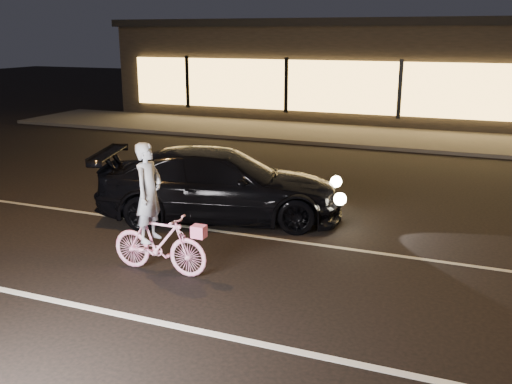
% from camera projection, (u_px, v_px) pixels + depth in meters
% --- Properties ---
extents(ground, '(90.00, 90.00, 0.00)m').
position_uv_depth(ground, '(248.00, 285.00, 8.51)').
color(ground, black).
rests_on(ground, ground).
extents(lane_stripe_near, '(60.00, 0.12, 0.01)m').
position_uv_depth(lane_stripe_near, '(202.00, 332.00, 7.17)').
color(lane_stripe_near, silver).
rests_on(lane_stripe_near, ground).
extents(lane_stripe_far, '(60.00, 0.10, 0.01)m').
position_uv_depth(lane_stripe_far, '(290.00, 241.00, 10.30)').
color(lane_stripe_far, gray).
rests_on(lane_stripe_far, ground).
extents(sidewalk, '(30.00, 4.00, 0.12)m').
position_uv_depth(sidewalk, '(389.00, 138.00, 20.12)').
color(sidewalk, '#383533').
rests_on(sidewalk, ground).
extents(storefront, '(25.40, 8.42, 4.20)m').
position_uv_depth(storefront, '(415.00, 68.00, 24.89)').
color(storefront, black).
rests_on(storefront, ground).
extents(cyclist, '(1.64, 0.56, 2.06)m').
position_uv_depth(cyclist, '(156.00, 228.00, 8.79)').
color(cyclist, '#F6378E').
rests_on(cyclist, ground).
extents(sedan, '(5.24, 3.34, 1.41)m').
position_uv_depth(sedan, '(221.00, 184.00, 11.40)').
color(sedan, black).
rests_on(sedan, ground).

